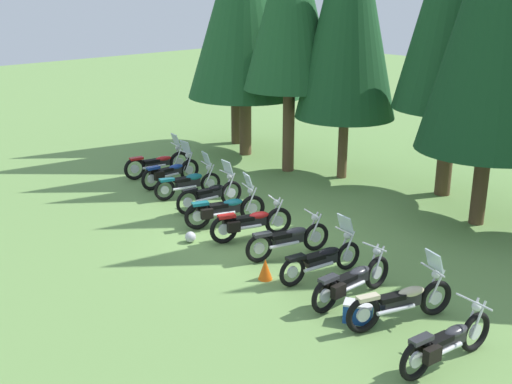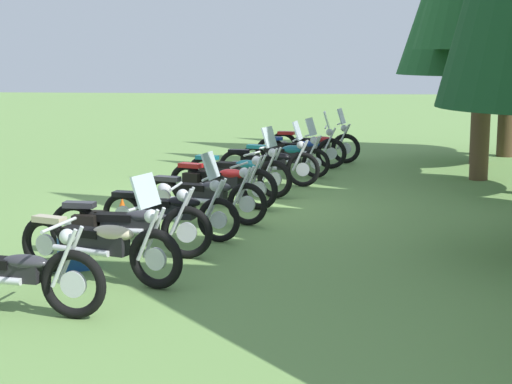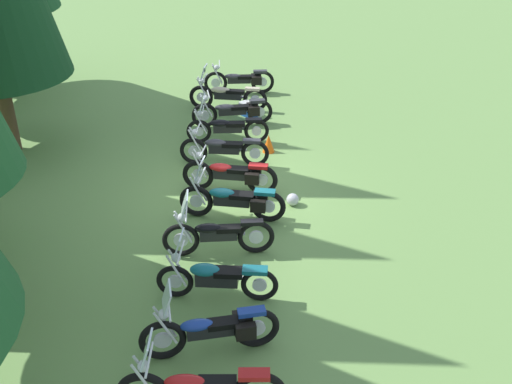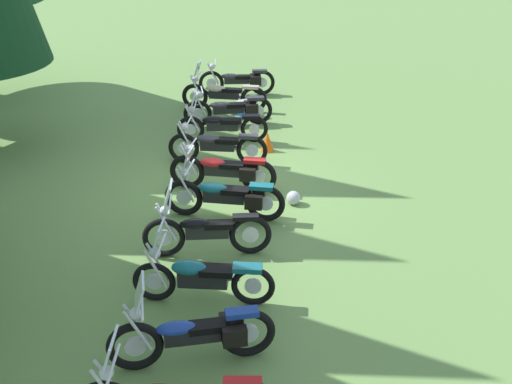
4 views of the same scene
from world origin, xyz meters
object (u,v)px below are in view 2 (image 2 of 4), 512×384
Objects in this scene: motorcycle_5 at (220,182)px; dropped_helmet at (165,189)px; motorcycle_2 at (286,156)px; motorcycle_7 at (172,210)px; picnic_cooler at (73,252)px; motorcycle_3 at (270,163)px; motorcycle_4 at (237,171)px; motorcycle_0 at (315,144)px; traffic_cone at (122,212)px; motorcycle_8 at (127,225)px; motorcycle_9 at (100,244)px; motorcycle_10 at (5,272)px; motorcycle_6 at (205,195)px; motorcycle_1 at (299,149)px.

motorcycle_5 is 7.60× the size of dropped_helmet.
motorcycle_2 is 0.95× the size of motorcycle_7.
picnic_cooler is at bearing -1.34° from dropped_helmet.
motorcycle_4 is (1.24, -0.56, 0.01)m from motorcycle_3.
motorcycle_0 is 8.65m from traffic_cone.
motorcycle_5 is (6.22, -1.60, -0.01)m from motorcycle_0.
picnic_cooler is (10.68, -2.95, -0.26)m from motorcycle_0.
motorcycle_4 is 3.42× the size of picnic_cooler.
motorcycle_0 is 1.01× the size of motorcycle_8.
motorcycle_9 reaches higher than motorcycle_10.
motorcycle_5 is 2.34m from traffic_cone.
motorcycle_10 is (4.98, -1.42, 0.00)m from motorcycle_6.
picnic_cooler is (1.74, -0.98, -0.25)m from motorcycle_7.
motorcycle_5 is at bearing 86.15° from motorcycle_10.
motorcycle_6 reaches higher than dropped_helmet.
motorcycle_2 is at bearing 93.27° from motorcycle_4.
motorcycle_7 is 4.60× the size of traffic_cone.
motorcycle_10 is at bearing -102.16° from motorcycle_8.
motorcycle_9 is 3.22m from traffic_cone.
motorcycle_0 is 12.98m from motorcycle_10.
motorcycle_8 is at bearing -80.16° from motorcycle_4.
traffic_cone is at bearing -108.63° from motorcycle_1.
motorcycle_4 and motorcycle_9 have the same top height.
motorcycle_10 is at bearing -101.66° from motorcycle_1.
motorcycle_5 is at bearing 53.64° from dropped_helmet.
motorcycle_1 is at bearing 87.41° from motorcycle_3.
motorcycle_9 is at bearing 4.06° from dropped_helmet.
motorcycle_3 is at bearing 98.83° from motorcycle_9.
motorcycle_5 is at bearing 81.47° from motorcycle_8.
motorcycle_2 is 6.13m from traffic_cone.
motorcycle_0 is at bearing 85.48° from motorcycle_10.
traffic_cone is at bearing -95.49° from motorcycle_4.
motorcycle_4 reaches higher than traffic_cone.
motorcycle_5 is at bearing 93.33° from motorcycle_7.
picnic_cooler is at bearing 95.32° from motorcycle_10.
motorcycle_7 reaches higher than traffic_cone.
motorcycle_7 is (5.14, -1.11, -0.02)m from motorcycle_3.
motorcycle_1 is 0.97× the size of motorcycle_9.
motorcycle_10 is (8.81, -2.22, -0.02)m from motorcycle_3.
motorcycle_2 reaches higher than motorcycle_8.
motorcycle_5 is 5.14m from motorcycle_9.
dropped_helmet is (-5.36, 0.13, -0.06)m from picnic_cooler.
motorcycle_7 is at bearing -76.57° from motorcycle_5.
picnic_cooler is (4.46, -1.35, -0.25)m from motorcycle_5.
motorcycle_3 is at bearing 95.67° from motorcycle_6.
picnic_cooler is (0.63, -0.57, -0.24)m from motorcycle_8.
motorcycle_8 is at bearing -99.46° from motorcycle_7.
motorcycle_1 is 1.02× the size of motorcycle_3.
motorcycle_1 is at bearing 89.36° from motorcycle_7.
dropped_helmet is at bearing -133.88° from motorcycle_3.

